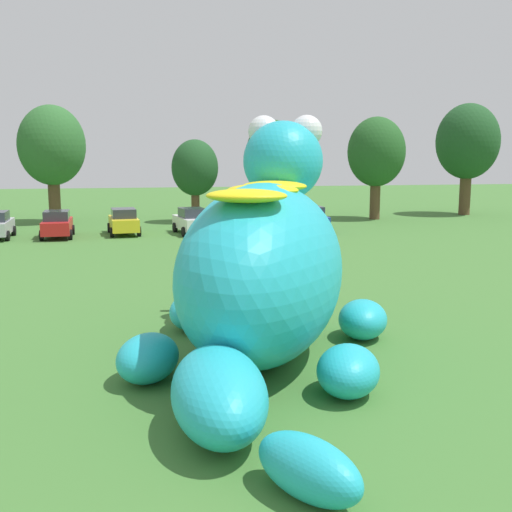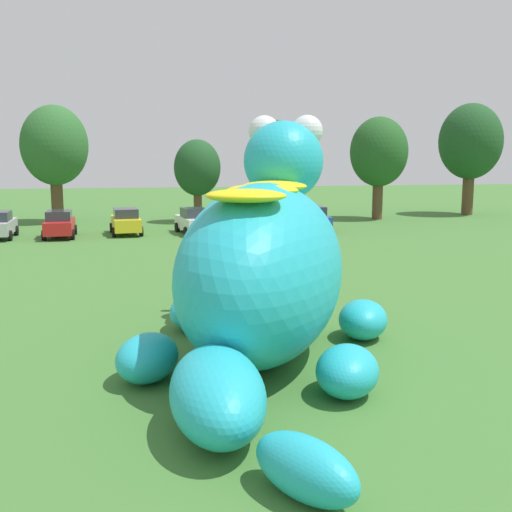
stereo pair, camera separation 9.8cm
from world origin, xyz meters
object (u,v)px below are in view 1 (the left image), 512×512
giant_inflatable_creature (263,269)px  spectator_near_inflatable (185,287)px  spectator_mid_field (221,248)px  car_yellow (124,221)px  car_red (57,224)px  car_white (192,221)px  car_blue (309,219)px  car_black (249,221)px

giant_inflatable_creature → spectator_near_inflatable: 5.81m
spectator_near_inflatable → spectator_mid_field: bearing=75.0°
spectator_mid_field → car_yellow: bearing=111.4°
car_red → car_white: size_ratio=0.96×
car_red → spectator_mid_field: 14.82m
car_yellow → spectator_near_inflatable: 21.26m
car_white → car_blue: bearing=0.4°
giant_inflatable_creature → car_yellow: size_ratio=3.10×
spectator_near_inflatable → spectator_mid_field: 8.79m
giant_inflatable_creature → spectator_near_inflatable: bearing=107.8°
car_yellow → spectator_mid_field: bearing=-68.6°
car_yellow → spectator_near_inflatable: size_ratio=2.49×
car_blue → car_yellow: bearing=178.1°
car_red → car_yellow: (4.11, 0.85, 0.00)m
spectator_mid_field → car_white: bearing=92.2°
spectator_near_inflatable → car_red: bearing=108.5°
giant_inflatable_creature → car_black: (3.81, 25.22, -1.54)m
car_black → spectator_near_inflatable: size_ratio=2.54×
car_black → spectator_mid_field: bearing=-105.9°
car_red → car_yellow: bearing=11.7°
giant_inflatable_creature → car_blue: (8.11, 25.99, -1.54)m
car_black → car_red: bearing=178.4°
spectator_mid_field → car_red: bearing=127.6°
car_red → spectator_near_inflatable: car_red is taller
car_red → car_yellow: size_ratio=0.98×
car_blue → spectator_mid_field: 14.34m
car_red → car_white: bearing=2.5°
car_yellow → car_blue: (12.49, -0.42, 0.00)m
spectator_near_inflatable → spectator_mid_field: same height
car_red → car_black: (12.29, -0.34, 0.00)m
giant_inflatable_creature → spectator_near_inflatable: giant_inflatable_creature is taller
car_red → car_blue: (16.59, 0.43, 0.00)m
car_black → car_blue: 4.37m
car_white → car_red: bearing=-177.5°
car_red → car_black: 12.30m
spectator_near_inflatable → giant_inflatable_creature: bearing=-72.2°
giant_inflatable_creature → car_red: size_ratio=3.16×
car_yellow → spectator_mid_field: 13.53m
car_blue → spectator_near_inflatable: (-9.83, -20.67, -0.01)m
car_yellow → car_red: bearing=-168.3°
car_red → car_black: bearing=-1.6°
car_red → spectator_mid_field: size_ratio=2.44×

